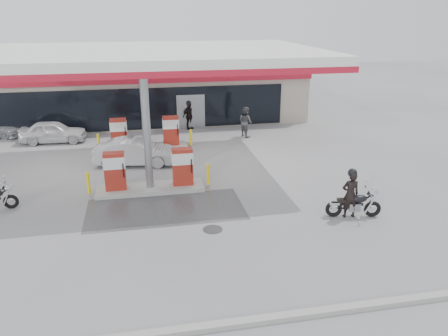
{
  "coord_description": "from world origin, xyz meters",
  "views": [
    {
      "loc": [
        -0.26,
        -15.44,
        7.23
      ],
      "look_at": [
        2.98,
        0.89,
        1.2
      ],
      "focal_mm": 35.0,
      "sensor_mm": 36.0,
      "label": 1
    }
  ],
  "objects_px": {
    "attendant": "(246,122)",
    "biker_walking": "(189,116)",
    "hatchback_silver": "(135,152)",
    "main_motorcycle": "(354,205)",
    "sedan_white": "(53,132)",
    "biker_main": "(350,194)",
    "pump_island_near": "(150,175)",
    "pump_island_far": "(145,137)"
  },
  "relations": [
    {
      "from": "pump_island_far",
      "to": "sedan_white",
      "type": "height_order",
      "value": "pump_island_far"
    },
    {
      "from": "sedan_white",
      "to": "attendant",
      "type": "relative_size",
      "value": 2.02
    },
    {
      "from": "pump_island_far",
      "to": "attendant",
      "type": "xyz_separation_m",
      "value": [
        6.0,
        1.44,
        0.2
      ]
    },
    {
      "from": "main_motorcycle",
      "to": "biker_main",
      "type": "distance_m",
      "value": 0.47
    },
    {
      "from": "biker_main",
      "to": "main_motorcycle",
      "type": "bearing_deg",
      "value": 173.68
    },
    {
      "from": "pump_island_far",
      "to": "attendant",
      "type": "distance_m",
      "value": 6.17
    },
    {
      "from": "pump_island_far",
      "to": "biker_main",
      "type": "xyz_separation_m",
      "value": [
        7.12,
        -9.97,
        0.18
      ]
    },
    {
      "from": "biker_main",
      "to": "sedan_white",
      "type": "height_order",
      "value": "biker_main"
    },
    {
      "from": "pump_island_near",
      "to": "attendant",
      "type": "distance_m",
      "value": 9.56
    },
    {
      "from": "pump_island_far",
      "to": "biker_walking",
      "type": "relative_size",
      "value": 2.96
    },
    {
      "from": "biker_walking",
      "to": "hatchback_silver",
      "type": "bearing_deg",
      "value": -155.18
    },
    {
      "from": "hatchback_silver",
      "to": "biker_walking",
      "type": "height_order",
      "value": "biker_walking"
    },
    {
      "from": "main_motorcycle",
      "to": "hatchback_silver",
      "type": "xyz_separation_m",
      "value": [
        -7.87,
        7.49,
        0.19
      ]
    },
    {
      "from": "pump_island_near",
      "to": "biker_main",
      "type": "distance_m",
      "value": 8.15
    },
    {
      "from": "pump_island_near",
      "to": "main_motorcycle",
      "type": "distance_m",
      "value": 8.34
    },
    {
      "from": "pump_island_far",
      "to": "hatchback_silver",
      "type": "relative_size",
      "value": 1.29
    },
    {
      "from": "hatchback_silver",
      "to": "biker_main",
      "type": "bearing_deg",
      "value": -125.42
    },
    {
      "from": "pump_island_near",
      "to": "attendant",
      "type": "relative_size",
      "value": 2.82
    },
    {
      "from": "sedan_white",
      "to": "hatchback_silver",
      "type": "relative_size",
      "value": 0.93
    },
    {
      "from": "main_motorcycle",
      "to": "biker_walking",
      "type": "relative_size",
      "value": 1.18
    },
    {
      "from": "attendant",
      "to": "pump_island_near",
      "type": "bearing_deg",
      "value": 117.6
    },
    {
      "from": "attendant",
      "to": "hatchback_silver",
      "type": "bearing_deg",
      "value": 97.55
    },
    {
      "from": "attendant",
      "to": "hatchback_silver",
      "type": "xyz_separation_m",
      "value": [
        -6.56,
        -3.95,
        -0.26
      ]
    },
    {
      "from": "attendant",
      "to": "biker_walking",
      "type": "distance_m",
      "value": 3.92
    },
    {
      "from": "main_motorcycle",
      "to": "hatchback_silver",
      "type": "bearing_deg",
      "value": 147.9
    },
    {
      "from": "hatchback_silver",
      "to": "pump_island_near",
      "type": "bearing_deg",
      "value": -162.08
    },
    {
      "from": "sedan_white",
      "to": "pump_island_near",
      "type": "bearing_deg",
      "value": -145.35
    },
    {
      "from": "sedan_white",
      "to": "biker_walking",
      "type": "distance_m",
      "value": 8.2
    },
    {
      "from": "pump_island_far",
      "to": "biker_main",
      "type": "relative_size",
      "value": 2.88
    },
    {
      "from": "main_motorcycle",
      "to": "pump_island_near",
      "type": "bearing_deg",
      "value": 162.75
    },
    {
      "from": "attendant",
      "to": "biker_walking",
      "type": "bearing_deg",
      "value": 29.45
    },
    {
      "from": "main_motorcycle",
      "to": "hatchback_silver",
      "type": "relative_size",
      "value": 0.51
    },
    {
      "from": "biker_main",
      "to": "pump_island_far",
      "type": "bearing_deg",
      "value": -50.48
    },
    {
      "from": "attendant",
      "to": "main_motorcycle",
      "type": "bearing_deg",
      "value": 163.04
    },
    {
      "from": "attendant",
      "to": "biker_walking",
      "type": "height_order",
      "value": "attendant"
    },
    {
      "from": "pump_island_far",
      "to": "biker_main",
      "type": "height_order",
      "value": "biker_main"
    },
    {
      "from": "biker_main",
      "to": "hatchback_silver",
      "type": "height_order",
      "value": "biker_main"
    },
    {
      "from": "sedan_white",
      "to": "attendant",
      "type": "distance_m",
      "value": 11.25
    },
    {
      "from": "pump_island_far",
      "to": "biker_walking",
      "type": "xyz_separation_m",
      "value": [
        2.87,
        3.8,
        0.16
      ]
    },
    {
      "from": "main_motorcycle",
      "to": "attendant",
      "type": "distance_m",
      "value": 11.52
    },
    {
      "from": "sedan_white",
      "to": "biker_main",
      "type": "bearing_deg",
      "value": -132.24
    },
    {
      "from": "main_motorcycle",
      "to": "biker_walking",
      "type": "xyz_separation_m",
      "value": [
        -4.44,
        13.81,
        0.4
      ]
    }
  ]
}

